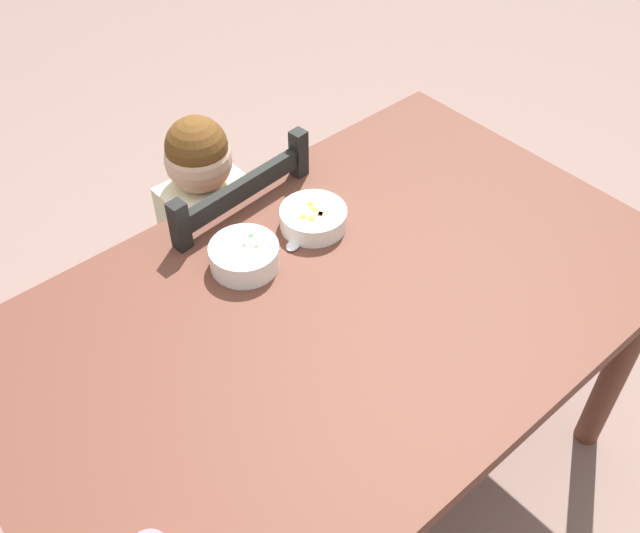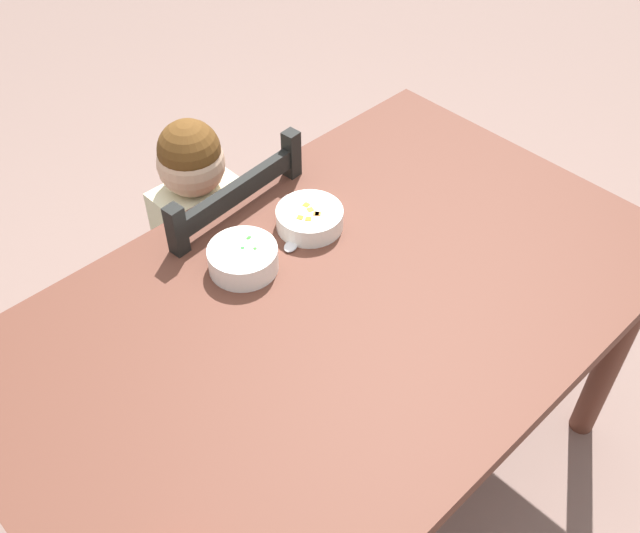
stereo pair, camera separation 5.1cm
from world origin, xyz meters
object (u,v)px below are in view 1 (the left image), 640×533
at_px(child_figure, 213,227).
at_px(spoon, 297,240).
at_px(dining_table, 336,331).
at_px(dining_chair, 220,274).
at_px(bowl_of_peas, 244,255).
at_px(bowl_of_carrots, 313,218).

bearing_deg(child_figure, spoon, -83.09).
relative_size(dining_table, child_figure, 1.60).
height_order(dining_chair, child_figure, child_figure).
bearing_deg(child_figure, bowl_of_peas, -109.04).
distance_m(child_figure, spoon, 0.34).
bearing_deg(dining_table, spoon, 73.54).
xyz_separation_m(dining_table, bowl_of_peas, (-0.08, 0.22, 0.13)).
bearing_deg(spoon, child_figure, 96.91).
xyz_separation_m(bowl_of_peas, bowl_of_carrots, (0.20, -0.00, -0.00)).
relative_size(child_figure, bowl_of_carrots, 5.95).
xyz_separation_m(dining_table, dining_chair, (0.03, 0.52, -0.23)).
relative_size(dining_table, spoon, 11.27).
bearing_deg(dining_table, dining_chair, 87.06).
xyz_separation_m(dining_table, child_figure, (0.02, 0.51, -0.04)).
relative_size(dining_chair, child_figure, 0.94).
bearing_deg(child_figure, bowl_of_carrots, -70.96).
bearing_deg(dining_chair, bowl_of_peas, -109.44).
relative_size(dining_chair, bowl_of_carrots, 5.61).
relative_size(dining_chair, spoon, 6.66).
distance_m(dining_chair, bowl_of_peas, 0.48).
distance_m(bowl_of_peas, bowl_of_carrots, 0.20).
relative_size(bowl_of_peas, bowl_of_carrots, 0.98).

